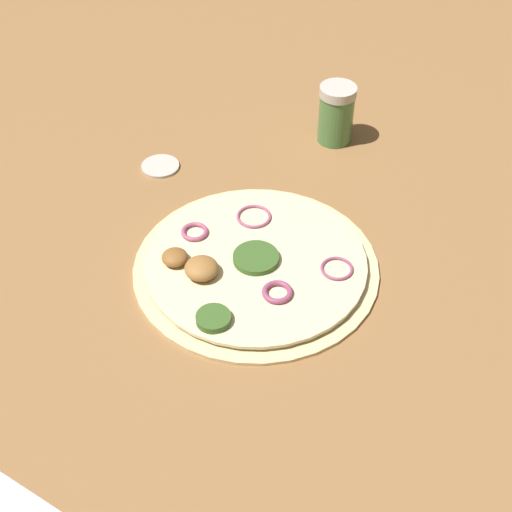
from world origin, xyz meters
The scene contains 4 objects.
ground_plane centered at (0.00, 0.00, 0.00)m, with size 3.00×3.00×0.00m, color olive.
pizza centered at (0.00, 0.00, 0.01)m, with size 0.26×0.26×0.03m.
spice_jar centered at (0.23, 0.13, 0.04)m, with size 0.05×0.05×0.08m.
loose_cap centered at (0.01, 0.21, 0.00)m, with size 0.05×0.05×0.01m.
Camera 1 is at (-0.32, -0.43, 0.54)m, focal length 50.00 mm.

